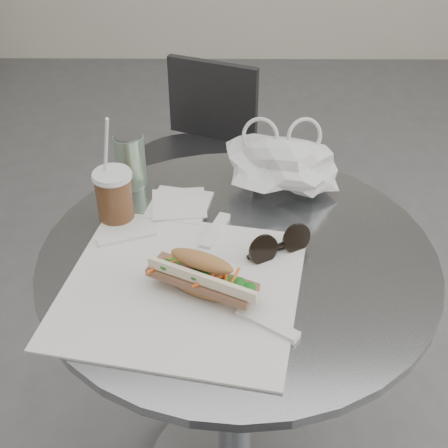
{
  "coord_description": "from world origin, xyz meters",
  "views": [
    {
      "loc": [
        -0.02,
        -0.72,
        1.5
      ],
      "look_at": [
        -0.03,
        0.23,
        0.79
      ],
      "focal_mm": 50.0,
      "sensor_mm": 36.0,
      "label": 1
    }
  ],
  "objects_px": {
    "chair_far": "(197,192)",
    "banh_mi": "(202,276)",
    "iced_coffee": "(114,195)",
    "drink_can": "(130,160)",
    "cafe_table": "(236,352)",
    "sunglasses": "(279,245)"
  },
  "relations": [
    {
      "from": "chair_far",
      "to": "iced_coffee",
      "type": "xyz_separation_m",
      "value": [
        -0.12,
        -0.71,
        0.47
      ]
    },
    {
      "from": "chair_far",
      "to": "iced_coffee",
      "type": "height_order",
      "value": "iced_coffee"
    },
    {
      "from": "cafe_table",
      "to": "iced_coffee",
      "type": "relative_size",
      "value": 3.27
    },
    {
      "from": "cafe_table",
      "to": "chair_far",
      "type": "distance_m",
      "value": 0.84
    },
    {
      "from": "banh_mi",
      "to": "drink_can",
      "type": "xyz_separation_m",
      "value": [
        -0.17,
        0.35,
        0.02
      ]
    },
    {
      "from": "cafe_table",
      "to": "chair_far",
      "type": "xyz_separation_m",
      "value": [
        -0.12,
        0.82,
        -0.14
      ]
    },
    {
      "from": "drink_can",
      "to": "sunglasses",
      "type": "bearing_deg",
      "value": -38.19
    },
    {
      "from": "cafe_table",
      "to": "chair_far",
      "type": "bearing_deg",
      "value": 98.43
    },
    {
      "from": "chair_far",
      "to": "banh_mi",
      "type": "relative_size",
      "value": 2.9
    },
    {
      "from": "chair_far",
      "to": "drink_can",
      "type": "xyz_separation_m",
      "value": [
        -0.11,
        -0.58,
        0.47
      ]
    },
    {
      "from": "cafe_table",
      "to": "banh_mi",
      "type": "bearing_deg",
      "value": -119.86
    },
    {
      "from": "chair_far",
      "to": "banh_mi",
      "type": "xyz_separation_m",
      "value": [
        0.06,
        -0.93,
        0.45
      ]
    },
    {
      "from": "iced_coffee",
      "to": "banh_mi",
      "type": "bearing_deg",
      "value": -50.98
    },
    {
      "from": "cafe_table",
      "to": "sunglasses",
      "type": "relative_size",
      "value": 6.01
    },
    {
      "from": "sunglasses",
      "to": "banh_mi",
      "type": "bearing_deg",
      "value": -170.67
    },
    {
      "from": "cafe_table",
      "to": "iced_coffee",
      "type": "bearing_deg",
      "value": 154.89
    },
    {
      "from": "iced_coffee",
      "to": "drink_can",
      "type": "bearing_deg",
      "value": 82.21
    },
    {
      "from": "chair_far",
      "to": "drink_can",
      "type": "relative_size",
      "value": 5.88
    },
    {
      "from": "sunglasses",
      "to": "drink_can",
      "type": "relative_size",
      "value": 1.01
    },
    {
      "from": "cafe_table",
      "to": "chair_far",
      "type": "relative_size",
      "value": 1.04
    },
    {
      "from": "banh_mi",
      "to": "sunglasses",
      "type": "distance_m",
      "value": 0.18
    },
    {
      "from": "iced_coffee",
      "to": "cafe_table",
      "type": "bearing_deg",
      "value": -25.11
    }
  ]
}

